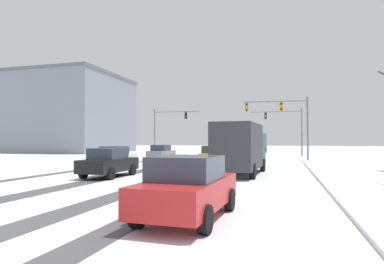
{
  "coord_description": "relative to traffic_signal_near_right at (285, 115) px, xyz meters",
  "views": [
    {
      "loc": [
        7.7,
        -4.48,
        2.0
      ],
      "look_at": [
        0.0,
        22.82,
        2.8
      ],
      "focal_mm": 30.91,
      "sensor_mm": 36.0,
      "label": 1
    }
  ],
  "objects": [
    {
      "name": "car_red_fifth",
      "position": [
        -2.39,
        -26.7,
        -3.84
      ],
      "size": [
        1.97,
        4.17,
        1.62
      ],
      "color": "red",
      "rests_on": "ground"
    },
    {
      "name": "wheel_track_oncoming",
      "position": [
        -9.33,
        -14.13,
        -4.66
      ],
      "size": [
        1.16,
        35.85,
        0.01
      ],
      "primitive_type": "cube",
      "color": "#4C4C51",
      "rests_on": "ground"
    },
    {
      "name": "office_building_far_left_block",
      "position": [
        -41.12,
        18.33,
        2.47
      ],
      "size": [
        23.49,
        18.6,
        14.26
      ],
      "color": "gray",
      "rests_on": "ground"
    },
    {
      "name": "wheel_track_center",
      "position": [
        -5.91,
        -14.13,
        -4.66
      ],
      "size": [
        1.06,
        35.85,
        0.01
      ],
      "primitive_type": "cube",
      "color": "#4C4C51",
      "rests_on": "ground"
    },
    {
      "name": "car_yellow_cab_second",
      "position": [
        -5.83,
        -7.71,
        -3.84
      ],
      "size": [
        2.0,
        4.18,
        1.62
      ],
      "color": "yellow",
      "rests_on": "ground"
    },
    {
      "name": "bus_oncoming",
      "position": [
        -4.55,
        21.33,
        -2.67
      ],
      "size": [
        2.85,
        11.05,
        3.38
      ],
      "color": "#284793",
      "rests_on": "ground"
    },
    {
      "name": "car_black_fourth",
      "position": [
        -9.5,
        -18.32,
        -3.84
      ],
      "size": [
        1.84,
        4.1,
        1.62
      ],
      "color": "black",
      "rests_on": "ground"
    },
    {
      "name": "wheel_track_left_lane",
      "position": [
        -3.68,
        -14.13,
        -4.66
      ],
      "size": [
        0.86,
        35.85,
        0.01
      ],
      "primitive_type": "cube",
      "color": "#4C4C51",
      "rests_on": "ground"
    },
    {
      "name": "traffic_signal_far_left",
      "position": [
        -15.77,
        8.32,
        -0.21
      ],
      "size": [
        6.5,
        0.69,
        6.5
      ],
      "color": "slate",
      "rests_on": "ground"
    },
    {
      "name": "sidewalk_kerb_right",
      "position": [
        3.63,
        -15.76,
        -4.6
      ],
      "size": [
        4.0,
        35.85,
        0.12
      ],
      "primitive_type": "cube",
      "color": "white",
      "rests_on": "ground"
    },
    {
      "name": "traffic_signal_near_right",
      "position": [
        0.0,
        0.0,
        0.0
      ],
      "size": [
        6.44,
        0.76,
        6.5
      ],
      "color": "slate",
      "rests_on": "ground"
    },
    {
      "name": "wheel_track_right_lane",
      "position": [
        -13.65,
        -14.13,
        -4.66
      ],
      "size": [
        0.83,
        35.85,
        0.01
      ],
      "primitive_type": "cube",
      "color": "#4C4C51",
      "rests_on": "ground"
    },
    {
      "name": "car_white_third",
      "position": [
        -12.42,
        -12.33,
        -3.84
      ],
      "size": [
        1.87,
        4.12,
        1.62
      ],
      "color": "silver",
      "rests_on": "ground"
    },
    {
      "name": "car_grey_lead",
      "position": [
        -12.52,
        -2.34,
        -3.84
      ],
      "size": [
        1.91,
        4.14,
        1.62
      ],
      "color": "slate",
      "rests_on": "ground"
    },
    {
      "name": "box_truck_delivery",
      "position": [
        -2.54,
        -14.81,
        -3.03
      ],
      "size": [
        2.57,
        7.5,
        3.02
      ],
      "color": "#194C2D",
      "rests_on": "ground"
    },
    {
      "name": "traffic_signal_far_right",
      "position": [
        0.28,
        12.14,
        -0.18
      ],
      "size": [
        6.92,
        0.4,
        6.5
      ],
      "color": "slate",
      "rests_on": "ground"
    }
  ]
}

